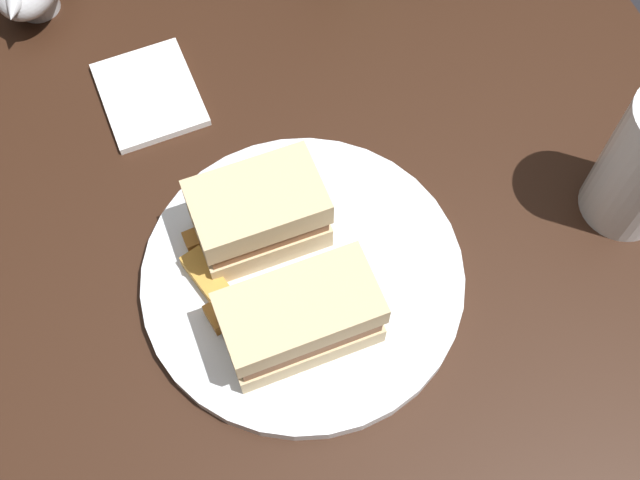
% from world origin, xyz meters
% --- Properties ---
extents(ground_plane, '(6.00, 6.00, 0.00)m').
position_xyz_m(ground_plane, '(0.00, 0.00, 0.00)').
color(ground_plane, black).
extents(dining_table, '(1.11, 0.78, 0.70)m').
position_xyz_m(dining_table, '(0.00, 0.00, 0.35)').
color(dining_table, black).
rests_on(dining_table, ground).
extents(plate, '(0.28, 0.28, 0.01)m').
position_xyz_m(plate, '(-0.04, 0.04, 0.71)').
color(plate, white).
rests_on(plate, dining_table).
extents(sandwich_half_left, '(0.07, 0.11, 0.07)m').
position_xyz_m(sandwich_half_left, '(0.01, 0.07, 0.75)').
color(sandwich_half_left, '#CCB284').
rests_on(sandwich_half_left, plate).
extents(sandwich_half_right, '(0.07, 0.12, 0.07)m').
position_xyz_m(sandwich_half_right, '(-0.09, 0.06, 0.75)').
color(sandwich_half_right, '#CCB284').
rests_on(sandwich_half_right, plate).
extents(potato_wedge_front, '(0.02, 0.04, 0.02)m').
position_xyz_m(potato_wedge_front, '(0.02, 0.11, 0.73)').
color(potato_wedge_front, '#AD702D').
rests_on(potato_wedge_front, plate).
extents(potato_wedge_middle, '(0.03, 0.04, 0.02)m').
position_xyz_m(potato_wedge_middle, '(-0.05, 0.11, 0.73)').
color(potato_wedge_middle, '#AD702D').
rests_on(potato_wedge_middle, plate).
extents(potato_wedge_back, '(0.05, 0.03, 0.01)m').
position_xyz_m(potato_wedge_back, '(-0.01, 0.12, 0.73)').
color(potato_wedge_back, gold).
rests_on(potato_wedge_back, plate).
extents(potato_wedge_left_edge, '(0.04, 0.05, 0.02)m').
position_xyz_m(potato_wedge_left_edge, '(0.01, 0.09, 0.73)').
color(potato_wedge_left_edge, '#B77F33').
rests_on(potato_wedge_left_edge, plate).
extents(napkin, '(0.11, 0.09, 0.01)m').
position_xyz_m(napkin, '(0.20, 0.12, 0.71)').
color(napkin, white).
rests_on(napkin, dining_table).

